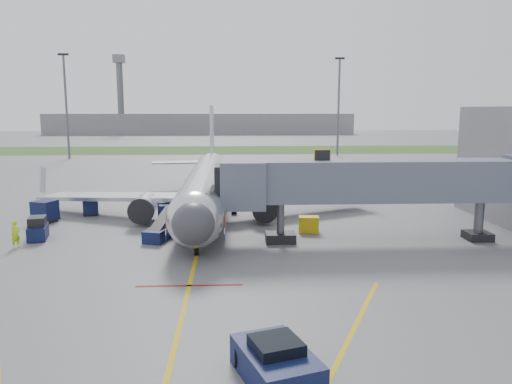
{
  "coord_description": "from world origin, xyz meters",
  "views": [
    {
      "loc": [
        2.47,
        -30.85,
        9.78
      ],
      "look_at": [
        4.35,
        8.6,
        3.2
      ],
      "focal_mm": 35.0,
      "sensor_mm": 36.0,
      "label": 1
    }
  ],
  "objects_px": {
    "belt_loader": "(161,232)",
    "ramp_worker": "(16,234)",
    "pushback_tug": "(276,363)",
    "baggage_tug": "(38,229)",
    "airliner": "(206,187)"
  },
  "relations": [
    {
      "from": "belt_loader",
      "to": "ramp_worker",
      "type": "xyz_separation_m",
      "value": [
        -9.92,
        -2.15,
        0.46
      ]
    },
    {
      "from": "pushback_tug",
      "to": "baggage_tug",
      "type": "relative_size",
      "value": 1.59
    },
    {
      "from": "airliner",
      "to": "belt_loader",
      "type": "distance_m",
      "value": 9.51
    },
    {
      "from": "baggage_tug",
      "to": "ramp_worker",
      "type": "bearing_deg",
      "value": -104.39
    },
    {
      "from": "belt_loader",
      "to": "airliner",
      "type": "bearing_deg",
      "value": 70.85
    },
    {
      "from": "baggage_tug",
      "to": "ramp_worker",
      "type": "xyz_separation_m",
      "value": [
        -0.62,
        -2.42,
        0.22
      ]
    },
    {
      "from": "airliner",
      "to": "ramp_worker",
      "type": "bearing_deg",
      "value": -139.92
    },
    {
      "from": "belt_loader",
      "to": "baggage_tug",
      "type": "bearing_deg",
      "value": 178.3
    },
    {
      "from": "ramp_worker",
      "to": "baggage_tug",
      "type": "bearing_deg",
      "value": 17.79
    },
    {
      "from": "airliner",
      "to": "baggage_tug",
      "type": "bearing_deg",
      "value": -145.49
    },
    {
      "from": "ramp_worker",
      "to": "belt_loader",
      "type": "bearing_deg",
      "value": -45.6
    },
    {
      "from": "ramp_worker",
      "to": "airliner",
      "type": "bearing_deg",
      "value": -17.73
    },
    {
      "from": "pushback_tug",
      "to": "baggage_tug",
      "type": "height_order",
      "value": "baggage_tug"
    },
    {
      "from": "airliner",
      "to": "pushback_tug",
      "type": "relative_size",
      "value": 8.28
    },
    {
      "from": "pushback_tug",
      "to": "baggage_tug",
      "type": "xyz_separation_m",
      "value": [
        -16.34,
        20.8,
        0.11
      ]
    }
  ]
}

